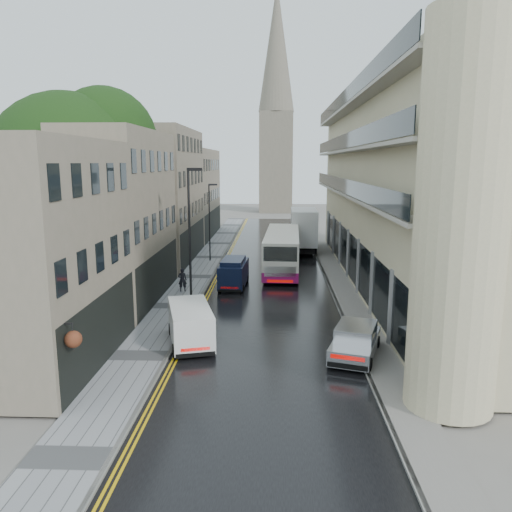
# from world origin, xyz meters

# --- Properties ---
(road) EXTENTS (9.00, 85.00, 0.02)m
(road) POSITION_xyz_m (0.00, 27.50, 0.01)
(road) COLOR black
(road) RESTS_ON ground
(left_sidewalk) EXTENTS (2.70, 85.00, 0.12)m
(left_sidewalk) POSITION_xyz_m (-5.85, 27.50, 0.06)
(left_sidewalk) COLOR gray
(left_sidewalk) RESTS_ON ground
(right_sidewalk) EXTENTS (1.80, 85.00, 0.12)m
(right_sidewalk) POSITION_xyz_m (5.40, 27.50, 0.06)
(right_sidewalk) COLOR slate
(right_sidewalk) RESTS_ON ground
(old_shop_row) EXTENTS (4.50, 56.00, 12.00)m
(old_shop_row) POSITION_xyz_m (-9.45, 30.00, 6.00)
(old_shop_row) COLOR gray
(old_shop_row) RESTS_ON ground
(modern_block) EXTENTS (8.00, 40.00, 14.00)m
(modern_block) POSITION_xyz_m (10.30, 26.00, 7.00)
(modern_block) COLOR beige
(modern_block) RESTS_ON ground
(church_spire) EXTENTS (6.40, 6.40, 40.00)m
(church_spire) POSITION_xyz_m (0.50, 82.00, 20.00)
(church_spire) COLOR #756C5D
(church_spire) RESTS_ON ground
(tree_near) EXTENTS (10.56, 10.56, 13.89)m
(tree_near) POSITION_xyz_m (-12.50, 20.00, 6.95)
(tree_near) COLOR black
(tree_near) RESTS_ON ground
(tree_far) EXTENTS (9.24, 9.24, 12.46)m
(tree_far) POSITION_xyz_m (-12.20, 33.00, 6.23)
(tree_far) COLOR black
(tree_far) RESTS_ON ground
(cream_bus) EXTENTS (3.18, 12.13, 3.28)m
(cream_bus) POSITION_xyz_m (-0.29, 27.27, 1.66)
(cream_bus) COLOR white
(cream_bus) RESTS_ON road
(white_lorry) EXTENTS (2.64, 8.45, 4.42)m
(white_lorry) POSITION_xyz_m (2.20, 38.10, 2.23)
(white_lorry) COLOR silver
(white_lorry) RESTS_ON road
(silver_hatchback) EXTENTS (3.07, 4.62, 1.60)m
(silver_hatchback) POSITION_xyz_m (3.05, 10.24, 0.82)
(silver_hatchback) COLOR silver
(silver_hatchback) RESTS_ON road
(white_van) EXTENTS (3.05, 4.86, 2.04)m
(white_van) POSITION_xyz_m (-4.19, 10.97, 1.04)
(white_van) COLOR silver
(white_van) RESTS_ON road
(navy_van) EXTENTS (2.00, 4.50, 2.25)m
(navy_van) POSITION_xyz_m (-3.44, 23.17, 1.14)
(navy_van) COLOR black
(navy_van) RESTS_ON road
(pedestrian) EXTENTS (0.66, 0.48, 1.67)m
(pedestrian) POSITION_xyz_m (-6.02, 22.81, 0.95)
(pedestrian) COLOR black
(pedestrian) RESTS_ON left_sidewalk
(lamp_post_near) EXTENTS (0.99, 0.44, 8.61)m
(lamp_post_near) POSITION_xyz_m (-4.88, 19.61, 4.42)
(lamp_post_near) COLOR black
(lamp_post_near) RESTS_ON left_sidewalk
(lamp_post_far) EXTENTS (0.81, 0.36, 7.03)m
(lamp_post_far) POSITION_xyz_m (-5.54, 34.11, 3.64)
(lamp_post_far) COLOR black
(lamp_post_far) RESTS_ON left_sidewalk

